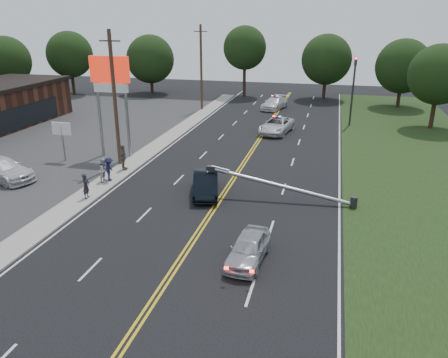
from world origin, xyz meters
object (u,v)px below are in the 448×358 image
(pylon_sign, at_px, (111,83))
(bystander_b, at_px, (104,170))
(bystander_a, at_px, (86,186))
(bystander_c, at_px, (109,169))
(traffic_signal, at_px, (353,85))
(utility_pole_far, at_px, (201,68))
(fallen_streetlight, at_px, (289,188))
(waiting_sedan, at_px, (248,248))
(crashed_sedan, at_px, (206,184))
(emergency_a, at_px, (277,125))
(small_sign, at_px, (62,132))
(utility_pole_mid, at_px, (115,99))
(bystander_d, at_px, (123,157))
(emergency_b, at_px, (274,103))
(parked_car, at_px, (2,169))

(pylon_sign, height_order, bystander_b, pylon_sign)
(bystander_a, xyz_separation_m, bystander_c, (-0.08, 3.19, 0.03))
(traffic_signal, bearing_deg, utility_pole_far, 167.11)
(pylon_sign, relative_size, fallen_streetlight, 0.85)
(traffic_signal, distance_m, waiting_sedan, 30.17)
(crashed_sedan, height_order, emergency_a, emergency_a)
(bystander_b, bearing_deg, fallen_streetlight, -85.94)
(small_sign, height_order, bystander_c, small_sign)
(pylon_sign, distance_m, utility_pole_far, 20.06)
(emergency_a, bearing_deg, bystander_a, -105.58)
(bystander_a, bearing_deg, small_sign, 37.06)
(bystander_a, height_order, bystander_b, bystander_b)
(bystander_b, bearing_deg, waiting_sedan, -118.71)
(utility_pole_mid, bearing_deg, waiting_sedan, -43.05)
(emergency_a, bearing_deg, utility_pole_far, 148.57)
(utility_pole_far, distance_m, bystander_d, 23.60)
(traffic_signal, xyz_separation_m, emergency_a, (-7.09, -5.07, -3.47))
(bystander_b, bearing_deg, bystander_c, -48.56)
(emergency_a, xyz_separation_m, bystander_a, (-9.29, -19.70, 0.18))
(emergency_b, bearing_deg, utility_pole_far, -148.40)
(crashed_sedan, bearing_deg, bystander_b, 162.21)
(emergency_a, bearing_deg, traffic_signal, 45.20)
(traffic_signal, relative_size, utility_pole_mid, 0.70)
(small_sign, bearing_deg, bystander_b, -34.27)
(pylon_sign, relative_size, bystander_d, 4.24)
(bystander_c, bearing_deg, fallen_streetlight, -107.51)
(bystander_c, bearing_deg, traffic_signal, -52.91)
(bystander_a, height_order, bystander_d, bystander_d)
(bystander_b, bearing_deg, emergency_b, -10.33)
(utility_pole_mid, xyz_separation_m, emergency_b, (8.59, 24.72, -4.34))
(pylon_sign, distance_m, waiting_sedan, 19.92)
(utility_pole_far, relative_size, bystander_c, 6.03)
(parked_car, xyz_separation_m, bystander_a, (7.63, -1.82, 0.15))
(parked_car, xyz_separation_m, emergency_a, (16.92, 17.88, -0.03))
(small_sign, xyz_separation_m, utility_pole_mid, (4.80, 0.00, 2.75))
(fallen_streetlight, xyz_separation_m, bystander_b, (-12.63, 0.21, 0.02))
(pylon_sign, xyz_separation_m, waiting_sedan, (13.62, -13.51, -5.34))
(bystander_a, bearing_deg, emergency_a, -29.34)
(utility_pole_mid, bearing_deg, bystander_b, -78.68)
(fallen_streetlight, bearing_deg, waiting_sedan, -98.05)
(bystander_c, bearing_deg, emergency_a, -45.14)
(utility_pole_far, xyz_separation_m, crashed_sedan, (8.09, -26.09, -4.35))
(utility_pole_mid, bearing_deg, bystander_c, -73.85)
(emergency_a, xyz_separation_m, bystander_c, (-9.37, -16.51, 0.21))
(emergency_a, distance_m, emergency_b, 11.93)
(utility_pole_far, xyz_separation_m, bystander_c, (1.04, -25.58, -4.14))
(pylon_sign, relative_size, parked_car, 1.51)
(bystander_c, xyz_separation_m, bystander_d, (-0.10, 2.34, 0.12))
(utility_pole_mid, bearing_deg, crashed_sedan, -26.85)
(utility_pole_mid, bearing_deg, parked_car, -142.75)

